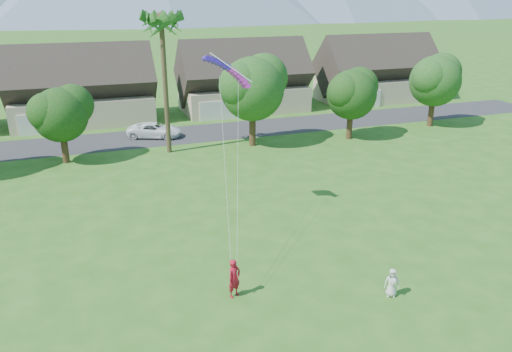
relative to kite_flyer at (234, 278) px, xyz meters
name	(u,v)px	position (x,y,z in m)	size (l,w,h in m)	color
ground	(332,332)	(3.20, -4.09, -0.99)	(500.00, 500.00, 0.00)	#2D6019
street	(179,135)	(3.20, 29.91, -0.98)	(90.00, 7.00, 0.01)	#2D2D30
kite_flyer	(234,278)	(0.00, 0.00, 0.00)	(0.72, 0.47, 1.98)	#AD1326
watcher	(392,283)	(7.19, -2.54, -0.25)	(0.72, 0.47, 1.47)	silver
parked_car	(155,130)	(0.70, 29.91, -0.24)	(2.49, 5.40, 1.50)	white
houses_row	(167,87)	(3.69, 38.90, 2.45)	(72.75, 8.19, 8.86)	beige
tree_row	(177,100)	(2.06, 23.83, 3.90)	(62.27, 6.67, 8.45)	#47301C
fan_palm	(161,19)	(1.20, 24.41, 10.81)	(3.00, 3.00, 13.80)	#4C3D26
parafoil_kite	(229,69)	(2.60, 9.11, 8.65)	(3.30, 1.23, 0.50)	#3316AA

